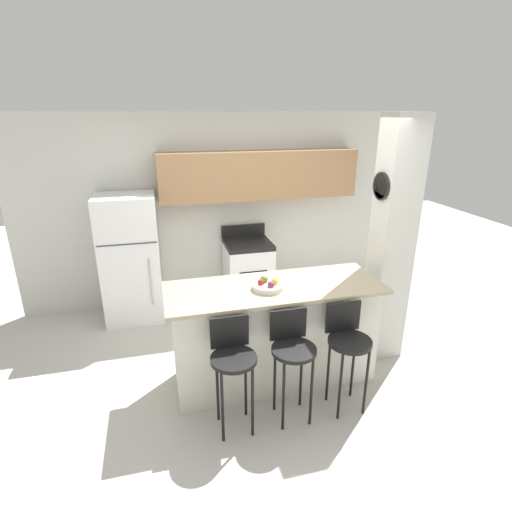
{
  "coord_description": "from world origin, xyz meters",
  "views": [
    {
      "loc": [
        -1.01,
        -3.24,
        2.56
      ],
      "look_at": [
        0.0,
        0.7,
        1.07
      ],
      "focal_mm": 28.0,
      "sensor_mm": 36.0,
      "label": 1
    }
  ],
  "objects_px": {
    "fruit_bowl": "(268,285)",
    "bar_stool_left": "(233,359)",
    "refrigerator": "(131,259)",
    "bar_stool_right": "(348,342)",
    "stove_range": "(248,273)",
    "bar_stool_mid": "(292,350)"
  },
  "relations": [
    {
      "from": "refrigerator",
      "to": "bar_stool_left",
      "type": "bearing_deg",
      "value": -68.61
    },
    {
      "from": "refrigerator",
      "to": "bar_stool_mid",
      "type": "xyz_separation_m",
      "value": [
        1.37,
        -2.21,
        -0.15
      ]
    },
    {
      "from": "bar_stool_left",
      "to": "bar_stool_right",
      "type": "height_order",
      "value": "same"
    },
    {
      "from": "bar_stool_right",
      "to": "fruit_bowl",
      "type": "xyz_separation_m",
      "value": [
        -0.59,
        0.48,
        0.39
      ]
    },
    {
      "from": "bar_stool_left",
      "to": "bar_stool_mid",
      "type": "height_order",
      "value": "same"
    },
    {
      "from": "refrigerator",
      "to": "bar_stool_mid",
      "type": "distance_m",
      "value": 2.6
    },
    {
      "from": "refrigerator",
      "to": "stove_range",
      "type": "height_order",
      "value": "refrigerator"
    },
    {
      "from": "bar_stool_left",
      "to": "bar_stool_right",
      "type": "relative_size",
      "value": 1.0
    },
    {
      "from": "fruit_bowl",
      "to": "bar_stool_left",
      "type": "bearing_deg",
      "value": -131.77
    },
    {
      "from": "refrigerator",
      "to": "fruit_bowl",
      "type": "distance_m",
      "value": 2.17
    },
    {
      "from": "bar_stool_right",
      "to": "fruit_bowl",
      "type": "distance_m",
      "value": 0.86
    },
    {
      "from": "bar_stool_mid",
      "to": "refrigerator",
      "type": "bearing_deg",
      "value": 121.92
    },
    {
      "from": "bar_stool_left",
      "to": "fruit_bowl",
      "type": "distance_m",
      "value": 0.76
    },
    {
      "from": "bar_stool_left",
      "to": "fruit_bowl",
      "type": "relative_size",
      "value": 3.44
    },
    {
      "from": "bar_stool_mid",
      "to": "bar_stool_right",
      "type": "distance_m",
      "value": 0.51
    },
    {
      "from": "bar_stool_left",
      "to": "refrigerator",
      "type": "bearing_deg",
      "value": 111.39
    },
    {
      "from": "bar_stool_left",
      "to": "bar_stool_right",
      "type": "xyz_separation_m",
      "value": [
        1.02,
        0.0,
        0.0
      ]
    },
    {
      "from": "refrigerator",
      "to": "fruit_bowl",
      "type": "relative_size",
      "value": 5.67
    },
    {
      "from": "stove_range",
      "to": "bar_stool_right",
      "type": "height_order",
      "value": "stove_range"
    },
    {
      "from": "refrigerator",
      "to": "bar_stool_left",
      "type": "height_order",
      "value": "refrigerator"
    },
    {
      "from": "stove_range",
      "to": "bar_stool_mid",
      "type": "bearing_deg",
      "value": -93.62
    },
    {
      "from": "refrigerator",
      "to": "bar_stool_left",
      "type": "xyz_separation_m",
      "value": [
        0.86,
        -2.21,
        -0.15
      ]
    }
  ]
}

